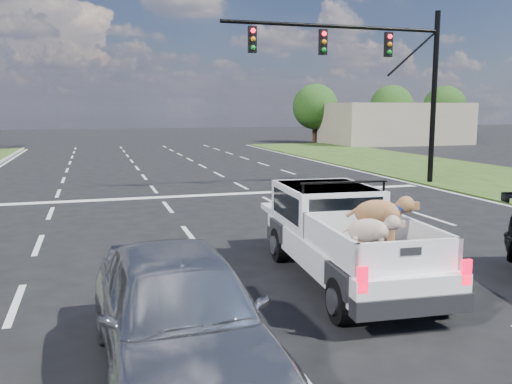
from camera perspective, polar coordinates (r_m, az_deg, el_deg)
ground at (r=10.33m, az=6.64°, el=-8.74°), size 160.00×160.00×0.00m
road_markings at (r=16.37m, az=-2.52°, el=-2.13°), size 17.75×60.00×0.01m
traffic_signal at (r=22.54m, az=13.22°, el=12.67°), size 9.11×0.31×7.00m
building_right at (r=50.27m, az=14.39°, el=7.00°), size 12.00×7.00×3.60m
tree_far_d at (r=51.09m, az=6.25°, el=8.91°), size 4.20×4.20×5.40m
tree_far_e at (r=54.71m, az=14.08°, el=8.69°), size 4.20×4.20×5.40m
tree_far_f at (r=58.01m, az=19.23°, el=8.45°), size 4.20×4.20×5.40m
pickup_truck at (r=9.95m, az=9.19°, el=-4.42°), size 2.11×4.96×1.82m
silver_sedan at (r=6.45m, az=-8.15°, el=-12.49°), size 1.96×4.56×1.53m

